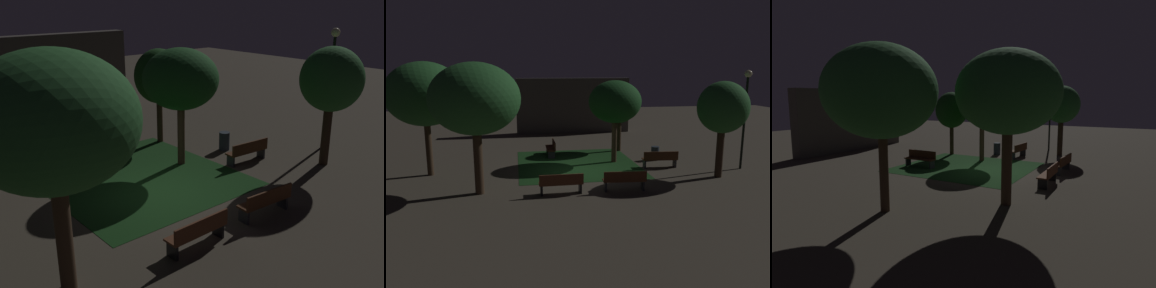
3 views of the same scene
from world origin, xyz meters
TOP-DOWN VIEW (x-y plane):
  - ground_plane at (0.00, 0.00)m, footprint 60.00×60.00m
  - grass_lawn at (0.11, 1.54)m, footprint 6.28×6.85m
  - bench_by_lamp at (-1.34, -3.30)m, footprint 1.81×0.50m
  - bench_corner at (1.33, -3.30)m, footprint 1.83×0.61m
  - bench_near_trees at (-1.05, 3.74)m, footprint 0.51×1.81m
  - bench_path_side at (4.21, 0.04)m, footprint 1.83×0.62m
  - tree_near_wall at (2.17, 1.63)m, footprint 2.82×2.82m
  - tree_back_left at (6.30, -2.01)m, footprint 2.31×2.31m
  - tree_lawn_side at (3.20, 4.36)m, footprint 2.12×2.12m
  - tree_back_right at (-7.21, 0.56)m, footprint 3.58×3.58m
  - tree_right_canopy at (-4.62, -2.65)m, footprint 3.56×3.56m
  - lamp_post_path_center at (8.22, -0.80)m, footprint 0.36×0.36m
  - trash_bin at (4.57, 1.68)m, footprint 0.45×0.45m
  - building_wall_backdrop at (1.43, 11.63)m, footprint 8.92×0.80m

SIDE VIEW (x-z plane):
  - ground_plane at x=0.00m, z-range 0.00..0.00m
  - grass_lawn at x=0.11m, z-range 0.00..0.01m
  - trash_bin at x=4.57m, z-range 0.00..0.77m
  - bench_by_lamp at x=-1.34m, z-range 0.04..0.92m
  - bench_corner at x=1.33m, z-range 0.04..0.92m
  - bench_near_trees at x=-1.05m, z-range 0.04..0.92m
  - bench_path_side at x=4.21m, z-range 0.04..0.92m
  - building_wall_backdrop at x=1.43m, z-range 0.00..4.31m
  - tree_lawn_side at x=3.20m, z-range 0.86..4.95m
  - tree_back_left at x=6.30m, z-range 1.01..5.51m
  - tree_near_wall at x=2.17m, z-range 1.06..5.51m
  - lamp_post_path_center at x=8.22m, z-range 0.85..5.83m
  - tree_right_canopy at x=-4.62m, z-range 1.20..6.52m
  - tree_back_right at x=-7.21m, z-range 1.18..6.56m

